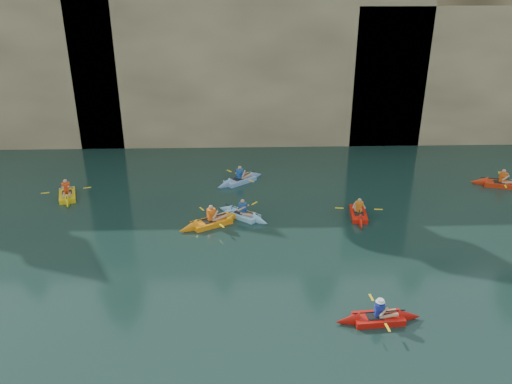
{
  "coord_description": "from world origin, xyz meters",
  "views": [
    {
      "loc": [
        1.21,
        -12.49,
        11.24
      ],
      "look_at": [
        1.83,
        6.47,
        3.0
      ],
      "focal_mm": 35.0,
      "sensor_mm": 36.0,
      "label": 1
    }
  ],
  "objects_px": {
    "main_kayaker": "(378,318)",
    "kayaker_red_far": "(358,213)",
    "kayaker_orange": "(212,222)",
    "kayaker_ltblue_near": "(243,215)"
  },
  "relations": [
    {
      "from": "main_kayaker",
      "to": "kayaker_red_far",
      "type": "bearing_deg",
      "value": 77.82
    },
    {
      "from": "kayaker_orange",
      "to": "kayaker_red_far",
      "type": "distance_m",
      "value": 7.46
    },
    {
      "from": "kayaker_ltblue_near",
      "to": "kayaker_red_far",
      "type": "height_order",
      "value": "kayaker_ltblue_near"
    },
    {
      "from": "main_kayaker",
      "to": "kayaker_orange",
      "type": "xyz_separation_m",
      "value": [
        -6.26,
        7.66,
        0.01
      ]
    },
    {
      "from": "kayaker_orange",
      "to": "kayaker_ltblue_near",
      "type": "xyz_separation_m",
      "value": [
        1.53,
        0.8,
        -0.01
      ]
    },
    {
      "from": "main_kayaker",
      "to": "kayaker_orange",
      "type": "relative_size",
      "value": 0.92
    },
    {
      "from": "kayaker_orange",
      "to": "kayaker_red_far",
      "type": "xyz_separation_m",
      "value": [
        7.42,
        0.75,
        -0.01
      ]
    },
    {
      "from": "main_kayaker",
      "to": "kayaker_red_far",
      "type": "height_order",
      "value": "kayaker_red_far"
    },
    {
      "from": "main_kayaker",
      "to": "kayaker_ltblue_near",
      "type": "height_order",
      "value": "kayaker_ltblue_near"
    },
    {
      "from": "kayaker_ltblue_near",
      "to": "kayaker_red_far",
      "type": "xyz_separation_m",
      "value": [
        5.89,
        -0.05,
        -0.0
      ]
    }
  ]
}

